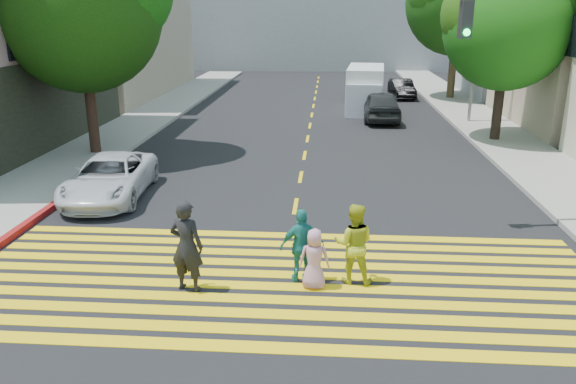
# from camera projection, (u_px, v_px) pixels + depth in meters

# --- Properties ---
(ground) EXTENTS (120.00, 120.00, 0.00)m
(ground) POSITION_uv_depth(u_px,v_px,m) (277.00, 312.00, 10.54)
(ground) COLOR black
(sidewalk_left) EXTENTS (3.00, 40.00, 0.15)m
(sidewalk_left) POSITION_uv_depth(u_px,v_px,m) (164.00, 109.00, 31.98)
(sidewalk_left) COLOR gray
(sidewalk_left) RESTS_ON ground
(sidewalk_right) EXTENTS (3.00, 60.00, 0.15)m
(sidewalk_right) POSITION_uv_depth(u_px,v_px,m) (504.00, 140.00, 24.17)
(sidewalk_right) COLOR gray
(sidewalk_right) RESTS_ON ground
(curb_red) EXTENTS (0.20, 8.00, 0.16)m
(curb_red) POSITION_uv_depth(u_px,v_px,m) (64.00, 198.00, 16.69)
(curb_red) COLOR maroon
(curb_red) RESTS_ON ground
(crosswalk) EXTENTS (13.40, 5.30, 0.01)m
(crosswalk) POSITION_uv_depth(u_px,v_px,m) (282.00, 280.00, 11.75)
(crosswalk) COLOR yellow
(crosswalk) RESTS_ON ground
(lane_line) EXTENTS (0.12, 34.40, 0.01)m
(lane_line) POSITION_uv_depth(u_px,v_px,m) (313.00, 110.00, 31.89)
(lane_line) COLOR yellow
(lane_line) RESTS_ON ground
(building_left_tan) EXTENTS (12.00, 16.00, 10.00)m
(building_left_tan) POSITION_uv_depth(u_px,v_px,m) (72.00, 17.00, 36.67)
(building_left_tan) COLOR tan
(building_left_tan) RESTS_ON ground
(building_right_grey) EXTENTS (10.00, 10.00, 10.00)m
(building_right_grey) POSITION_uv_depth(u_px,v_px,m) (548.00, 17.00, 36.45)
(building_right_grey) COLOR gray
(building_right_grey) RESTS_ON ground
(backdrop_block) EXTENTS (30.00, 8.00, 12.00)m
(backdrop_block) POSITION_uv_depth(u_px,v_px,m) (321.00, 4.00, 54.25)
(backdrop_block) COLOR gray
(backdrop_block) RESTS_ON ground
(tree_left) EXTENTS (6.51, 6.00, 8.40)m
(tree_left) POSITION_uv_depth(u_px,v_px,m) (82.00, 3.00, 20.27)
(tree_left) COLOR black
(tree_left) RESTS_ON ground
(tree_right_near) EXTENTS (6.16, 5.79, 7.44)m
(tree_right_near) POSITION_uv_depth(u_px,v_px,m) (510.00, 20.00, 22.64)
(tree_right_near) COLOR black
(tree_right_near) RESTS_ON ground
(pedestrian_man) EXTENTS (0.78, 0.60, 1.90)m
(pedestrian_man) POSITION_uv_depth(u_px,v_px,m) (187.00, 246.00, 11.10)
(pedestrian_man) COLOR black
(pedestrian_man) RESTS_ON ground
(pedestrian_woman) EXTENTS (0.88, 0.71, 1.71)m
(pedestrian_woman) POSITION_uv_depth(u_px,v_px,m) (354.00, 244.00, 11.47)
(pedestrian_woman) COLOR gold
(pedestrian_woman) RESTS_ON ground
(pedestrian_child) EXTENTS (0.65, 0.44, 1.27)m
(pedestrian_child) POSITION_uv_depth(u_px,v_px,m) (314.00, 259.00, 11.28)
(pedestrian_child) COLOR #C588A4
(pedestrian_child) RESTS_ON ground
(pedestrian_extra) EXTENTS (1.00, 0.63, 1.58)m
(pedestrian_extra) POSITION_uv_depth(u_px,v_px,m) (302.00, 246.00, 11.52)
(pedestrian_extra) COLOR #20807A
(pedestrian_extra) RESTS_ON ground
(white_sedan) EXTENTS (2.42, 4.66, 1.26)m
(white_sedan) POSITION_uv_depth(u_px,v_px,m) (110.00, 178.00, 16.80)
(white_sedan) COLOR silver
(white_sedan) RESTS_ON ground
(dark_car_near) EXTENTS (1.84, 4.51, 1.53)m
(dark_car_near) POSITION_uv_depth(u_px,v_px,m) (381.00, 106.00, 28.71)
(dark_car_near) COLOR black
(dark_car_near) RESTS_ON ground
(silver_car) EXTENTS (2.47, 4.89, 1.36)m
(silver_car) POSITION_uv_depth(u_px,v_px,m) (364.00, 83.00, 38.31)
(silver_car) COLOR gray
(silver_car) RESTS_ON ground
(dark_car_parked) EXTENTS (1.51, 3.73, 1.20)m
(dark_car_parked) POSITION_uv_depth(u_px,v_px,m) (402.00, 89.00, 36.24)
(dark_car_parked) COLOR black
(dark_car_parked) RESTS_ON ground
(white_van) EXTENTS (2.37, 5.30, 2.43)m
(white_van) POSITION_uv_depth(u_px,v_px,m) (365.00, 90.00, 31.38)
(white_van) COLOR silver
(white_van) RESTS_ON ground
(traffic_signal) EXTENTS (4.15, 0.89, 6.11)m
(traffic_signal) POSITION_uv_depth(u_px,v_px,m) (570.00, 72.00, 13.66)
(traffic_signal) COLOR #2D2E33
(traffic_signal) RESTS_ON ground
(street_lamp) EXTENTS (1.94, 0.50, 8.58)m
(street_lamp) POSITION_uv_depth(u_px,v_px,m) (475.00, 21.00, 26.65)
(street_lamp) COLOR gray
(street_lamp) RESTS_ON ground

